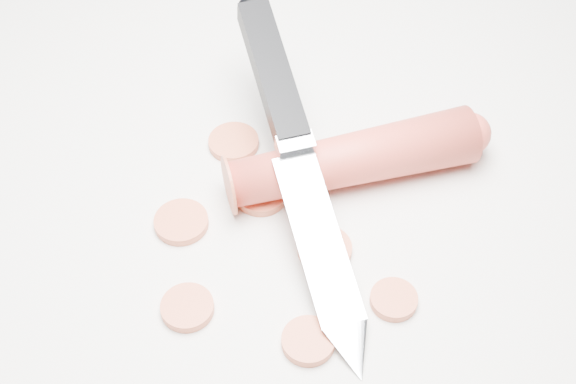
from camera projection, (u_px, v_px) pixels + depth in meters
The scene contains 10 objects.
ground at pixel (299, 188), 0.58m from camera, with size 2.40×2.40×0.00m, color silver.
carrot at pixel (352, 159), 0.57m from camera, with size 0.04×0.04×0.18m, color red.
carrot_slice_0 at pixel (181, 222), 0.56m from camera, with size 0.04×0.04×0.01m, color #C24D2E.
carrot_slice_1 at pixel (261, 194), 0.57m from camera, with size 0.04×0.04×0.01m, color #C24D2E.
carrot_slice_2 at pixel (325, 249), 0.54m from camera, with size 0.04×0.04×0.01m, color #C24D2E.
carrot_slice_3 at pixel (308, 341), 0.50m from camera, with size 0.03×0.03×0.01m, color #C24D2E.
carrot_slice_4 at pixel (394, 300), 0.52m from camera, with size 0.03×0.03×0.01m, color #C24D2E.
carrot_slice_5 at pixel (234, 142), 0.61m from camera, with size 0.04×0.04×0.01m, color #C24D2E.
carrot_slice_6 at pixel (187, 308), 0.51m from camera, with size 0.03×0.03×0.01m, color #C24D2E.
kitchen_knife at pixel (302, 164), 0.54m from camera, with size 0.25×0.20×0.09m, color silver, non-canonical shape.
Camera 1 is at (0.22, -0.30, 0.45)m, focal length 50.00 mm.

